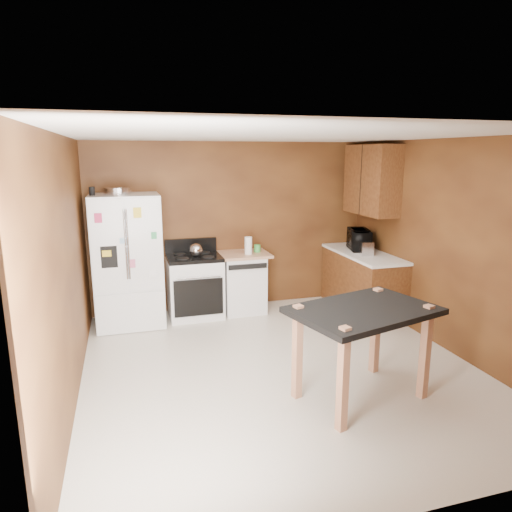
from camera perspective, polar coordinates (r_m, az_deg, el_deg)
name	(u,v)px	position (r m, az deg, el deg)	size (l,w,h in m)	color
floor	(280,367)	(5.22, 2.99, -13.74)	(4.50, 4.50, 0.00)	beige
ceiling	(283,135)	(4.68, 3.35, 14.84)	(4.50, 4.50, 0.00)	white
wall_back	(232,226)	(6.92, -3.01, 3.74)	(4.20, 4.20, 0.00)	brown
wall_front	(407,340)	(2.87, 18.40, -9.88)	(4.20, 4.20, 0.00)	brown
wall_left	(67,272)	(4.57, -22.54, -1.86)	(4.50, 4.50, 0.00)	brown
wall_right	(450,247)	(5.83, 23.04, 1.06)	(4.50, 4.50, 0.00)	brown
roasting_pan	(118,191)	(6.33, -16.91, 7.81)	(0.36, 0.36, 0.09)	silver
pen_cup	(92,191)	(6.24, -19.83, 7.64)	(0.07, 0.07, 0.11)	black
kettle	(196,250)	(6.48, -7.51, 0.73)	(0.19, 0.19, 0.19)	silver
paper_towel	(248,246)	(6.63, -0.96, 1.32)	(0.11, 0.11, 0.25)	white
green_canister	(257,248)	(6.79, 0.16, 0.97)	(0.10, 0.10, 0.11)	green
toaster	(366,248)	(6.76, 13.56, 1.02)	(0.17, 0.27, 0.20)	silver
microwave	(359,240)	(7.07, 12.76, 1.92)	(0.51, 0.34, 0.28)	black
refrigerator	(128,261)	(6.43, -15.72, -0.58)	(0.90, 0.80, 1.80)	white
gas_range	(195,285)	(6.67, -7.66, -3.65)	(0.76, 0.68, 1.10)	white
dishwasher	(243,282)	(6.83, -1.70, -3.23)	(0.78, 0.63, 0.89)	white
right_cabinets	(365,251)	(6.95, 13.46, 0.57)	(0.63, 1.58, 2.45)	brown
island	(363,322)	(4.44, 13.22, -7.98)	(1.50, 1.19, 0.94)	black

